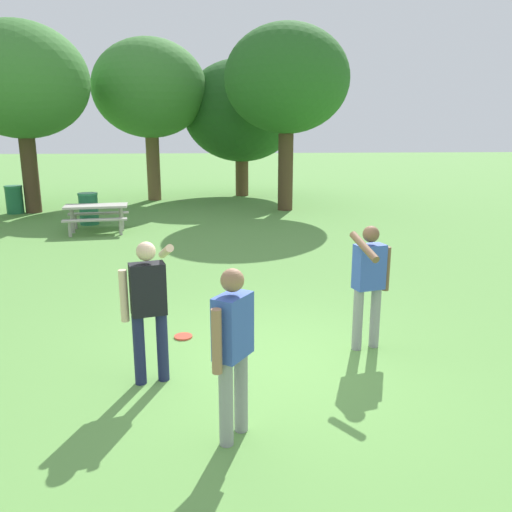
{
  "coord_description": "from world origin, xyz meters",
  "views": [
    {
      "loc": [
        -0.65,
        -5.85,
        2.8
      ],
      "look_at": [
        -0.02,
        1.45,
        1.0
      ],
      "focal_mm": 35.95,
      "sensor_mm": 36.0,
      "label": 1
    }
  ],
  "objects_px": {
    "person_bystander": "(233,344)",
    "tree_slender_mid": "(150,89)",
    "frisbee": "(183,337)",
    "trash_can_further_along": "(14,200)",
    "person_thrower": "(148,301)",
    "picnic_table_near": "(97,212)",
    "tree_back_left": "(242,111)",
    "person_catcher": "(369,278)",
    "tree_back_right": "(287,80)",
    "trash_can_beside_table": "(89,209)",
    "tree_far_right": "(21,81)"
  },
  "relations": [
    {
      "from": "person_bystander",
      "to": "tree_slender_mid",
      "type": "height_order",
      "value": "tree_slender_mid"
    },
    {
      "from": "frisbee",
      "to": "tree_slender_mid",
      "type": "xyz_separation_m",
      "value": [
        -1.92,
        14.72,
        4.36
      ]
    },
    {
      "from": "frisbee",
      "to": "trash_can_further_along",
      "type": "height_order",
      "value": "trash_can_further_along"
    },
    {
      "from": "person_thrower",
      "to": "frisbee",
      "type": "relative_size",
      "value": 6.54
    },
    {
      "from": "person_thrower",
      "to": "tree_slender_mid",
      "type": "bearing_deg",
      "value": 95.83
    },
    {
      "from": "picnic_table_near",
      "to": "tree_back_left",
      "type": "distance_m",
      "value": 9.71
    },
    {
      "from": "tree_slender_mid",
      "to": "person_catcher",
      "type": "bearing_deg",
      "value": -74.15
    },
    {
      "from": "person_bystander",
      "to": "tree_slender_mid",
      "type": "relative_size",
      "value": 0.26
    },
    {
      "from": "tree_back_left",
      "to": "trash_can_further_along",
      "type": "bearing_deg",
      "value": -151.78
    },
    {
      "from": "person_bystander",
      "to": "tree_back_right",
      "type": "bearing_deg",
      "value": 79.98
    },
    {
      "from": "frisbee",
      "to": "trash_can_further_along",
      "type": "distance_m",
      "value": 13.18
    },
    {
      "from": "trash_can_beside_table",
      "to": "tree_slender_mid",
      "type": "height_order",
      "value": "tree_slender_mid"
    },
    {
      "from": "person_thrower",
      "to": "person_bystander",
      "type": "bearing_deg",
      "value": -53.26
    },
    {
      "from": "frisbee",
      "to": "tree_far_right",
      "type": "relative_size",
      "value": 0.04
    },
    {
      "from": "trash_can_beside_table",
      "to": "trash_can_further_along",
      "type": "relative_size",
      "value": 1.0
    },
    {
      "from": "person_catcher",
      "to": "tree_slender_mid",
      "type": "relative_size",
      "value": 0.26
    },
    {
      "from": "picnic_table_near",
      "to": "tree_back_right",
      "type": "relative_size",
      "value": 0.29
    },
    {
      "from": "picnic_table_near",
      "to": "person_catcher",
      "type": "bearing_deg",
      "value": -58.26
    },
    {
      "from": "picnic_table_near",
      "to": "tree_back_left",
      "type": "xyz_separation_m",
      "value": [
        4.58,
        8.01,
        3.02
      ]
    },
    {
      "from": "person_catcher",
      "to": "trash_can_further_along",
      "type": "distance_m",
      "value": 14.96
    },
    {
      "from": "person_thrower",
      "to": "trash_can_beside_table",
      "type": "relative_size",
      "value": 1.71
    },
    {
      "from": "person_thrower",
      "to": "tree_back_left",
      "type": "bearing_deg",
      "value": 83.15
    },
    {
      "from": "trash_can_beside_table",
      "to": "tree_far_right",
      "type": "height_order",
      "value": "tree_far_right"
    },
    {
      "from": "picnic_table_near",
      "to": "person_thrower",
      "type": "bearing_deg",
      "value": -74.59
    },
    {
      "from": "tree_back_left",
      "to": "person_bystander",
      "type": "bearing_deg",
      "value": -93.66
    },
    {
      "from": "person_catcher",
      "to": "trash_can_further_along",
      "type": "height_order",
      "value": "person_catcher"
    },
    {
      "from": "trash_can_further_along",
      "to": "tree_slender_mid",
      "type": "bearing_deg",
      "value": 35.71
    },
    {
      "from": "person_bystander",
      "to": "tree_back_left",
      "type": "distance_m",
      "value": 18.56
    },
    {
      "from": "frisbee",
      "to": "tree_back_right",
      "type": "xyz_separation_m",
      "value": [
        3.07,
        11.54,
        4.45
      ]
    },
    {
      "from": "trash_can_beside_table",
      "to": "tree_slender_mid",
      "type": "relative_size",
      "value": 0.15
    },
    {
      "from": "tree_far_right",
      "to": "tree_slender_mid",
      "type": "xyz_separation_m",
      "value": [
        3.88,
        3.0,
        -0.0
      ]
    },
    {
      "from": "picnic_table_near",
      "to": "tree_far_right",
      "type": "bearing_deg",
      "value": 127.92
    },
    {
      "from": "person_bystander",
      "to": "tree_back_left",
      "type": "relative_size",
      "value": 0.29
    },
    {
      "from": "person_thrower",
      "to": "trash_can_beside_table",
      "type": "bearing_deg",
      "value": 106.21
    },
    {
      "from": "tree_far_right",
      "to": "tree_back_left",
      "type": "height_order",
      "value": "tree_far_right"
    },
    {
      "from": "tree_back_right",
      "to": "tree_far_right",
      "type": "bearing_deg",
      "value": 178.8
    },
    {
      "from": "tree_slender_mid",
      "to": "tree_back_right",
      "type": "xyz_separation_m",
      "value": [
        4.99,
        -3.18,
        0.09
      ]
    },
    {
      "from": "trash_can_further_along",
      "to": "tree_far_right",
      "type": "distance_m",
      "value": 3.94
    },
    {
      "from": "picnic_table_near",
      "to": "trash_can_beside_table",
      "type": "distance_m",
      "value": 1.36
    },
    {
      "from": "person_thrower",
      "to": "picnic_table_near",
      "type": "distance_m",
      "value": 9.49
    },
    {
      "from": "frisbee",
      "to": "tree_slender_mid",
      "type": "bearing_deg",
      "value": 97.42
    },
    {
      "from": "trash_can_further_along",
      "to": "trash_can_beside_table",
      "type": "bearing_deg",
      "value": -38.17
    },
    {
      "from": "person_thrower",
      "to": "tree_back_right",
      "type": "relative_size",
      "value": 0.26
    },
    {
      "from": "person_catcher",
      "to": "person_bystander",
      "type": "height_order",
      "value": "same"
    },
    {
      "from": "trash_can_beside_table",
      "to": "tree_far_right",
      "type": "xyz_separation_m",
      "value": [
        -2.49,
        2.58,
        3.89
      ]
    },
    {
      "from": "trash_can_beside_table",
      "to": "tree_slender_mid",
      "type": "xyz_separation_m",
      "value": [
        1.39,
        5.58,
        3.89
      ]
    },
    {
      "from": "tree_slender_mid",
      "to": "frisbee",
      "type": "bearing_deg",
      "value": -82.58
    },
    {
      "from": "picnic_table_near",
      "to": "trash_can_beside_table",
      "type": "relative_size",
      "value": 1.93
    },
    {
      "from": "trash_can_beside_table",
      "to": "tree_back_right",
      "type": "bearing_deg",
      "value": 20.58
    },
    {
      "from": "picnic_table_near",
      "to": "tree_back_left",
      "type": "relative_size",
      "value": 0.32
    }
  ]
}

